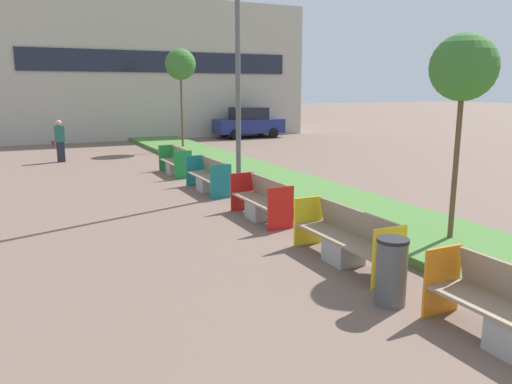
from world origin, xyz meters
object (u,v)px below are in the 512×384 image
at_px(bench_green_frame, 176,164).
at_px(bench_yellow_frame, 346,242).
at_px(bench_red_frame, 261,203).
at_px(sapling_tree_near, 464,69).
at_px(parked_car_distant, 249,123).
at_px(street_lamp_post, 238,30).
at_px(bench_teal_frame, 209,179).
at_px(pedestrian_walking, 60,141).
at_px(litter_bin, 391,272).
at_px(sapling_tree_far, 180,65).

bearing_deg(bench_green_frame, bench_yellow_frame, -89.97).
xyz_separation_m(bench_red_frame, bench_green_frame, (-0.00, 6.90, -0.00)).
distance_m(sapling_tree_near, parked_car_distant, 22.32).
distance_m(bench_green_frame, parked_car_distant, 13.72).
xyz_separation_m(bench_red_frame, street_lamp_post, (0.61, 2.73, 4.16)).
distance_m(bench_teal_frame, sapling_tree_near, 7.92).
bearing_deg(bench_red_frame, bench_yellow_frame, -89.93).
distance_m(bench_yellow_frame, bench_teal_frame, 6.86).
bearing_deg(bench_green_frame, bench_teal_frame, -89.96).
bearing_deg(street_lamp_post, bench_red_frame, -102.67).
height_order(bench_red_frame, pedestrian_walking, pedestrian_walking).
bearing_deg(pedestrian_walking, bench_teal_frame, -67.58).
height_order(bench_yellow_frame, street_lamp_post, street_lamp_post).
relative_size(bench_red_frame, street_lamp_post, 0.25).
height_order(bench_teal_frame, parked_car_distant, parked_car_distant).
xyz_separation_m(bench_red_frame, pedestrian_walking, (-3.44, 11.88, 0.51)).
relative_size(bench_teal_frame, parked_car_distant, 0.52).
relative_size(sapling_tree_near, pedestrian_walking, 2.29).
distance_m(bench_green_frame, litter_bin, 11.93).
bearing_deg(parked_car_distant, sapling_tree_near, -102.50).
bearing_deg(litter_bin, parked_car_distant, 69.94).
bearing_deg(pedestrian_walking, parked_car_distant, 28.41).
bearing_deg(sapling_tree_far, pedestrian_walking, -162.78).
height_order(bench_teal_frame, sapling_tree_far, sapling_tree_far).
relative_size(bench_green_frame, litter_bin, 2.09).
relative_size(street_lamp_post, sapling_tree_far, 1.70).
relative_size(bench_teal_frame, street_lamp_post, 0.27).
distance_m(bench_teal_frame, sapling_tree_far, 11.05).
xyz_separation_m(bench_yellow_frame, litter_bin, (-0.45, -1.70, 0.11)).
relative_size(bench_red_frame, sapling_tree_near, 0.52).
bearing_deg(parked_car_distant, bench_yellow_frame, -108.32).
distance_m(bench_green_frame, pedestrian_walking, 6.07).
bearing_deg(bench_red_frame, litter_bin, -95.09).
bearing_deg(bench_yellow_frame, pedestrian_walking, 102.76).
relative_size(street_lamp_post, parked_car_distant, 1.94).
bearing_deg(bench_teal_frame, sapling_tree_near, -71.24).
xyz_separation_m(litter_bin, street_lamp_post, (1.06, 7.74, 4.05)).
relative_size(litter_bin, sapling_tree_far, 0.20).
bearing_deg(bench_green_frame, street_lamp_post, -81.65).
height_order(street_lamp_post, parked_car_distant, street_lamp_post).
height_order(bench_green_frame, litter_bin, litter_bin).
height_order(sapling_tree_near, pedestrian_walking, sapling_tree_near).
bearing_deg(bench_teal_frame, sapling_tree_far, 76.86).
distance_m(bench_teal_frame, pedestrian_walking, 9.03).
distance_m(bench_red_frame, parked_car_distant, 19.74).
distance_m(bench_yellow_frame, sapling_tree_far, 17.55).
height_order(bench_teal_frame, sapling_tree_near, sapling_tree_near).
bearing_deg(parked_car_distant, bench_green_frame, -123.44).
height_order(bench_teal_frame, litter_bin, litter_bin).
distance_m(bench_red_frame, pedestrian_walking, 12.38).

